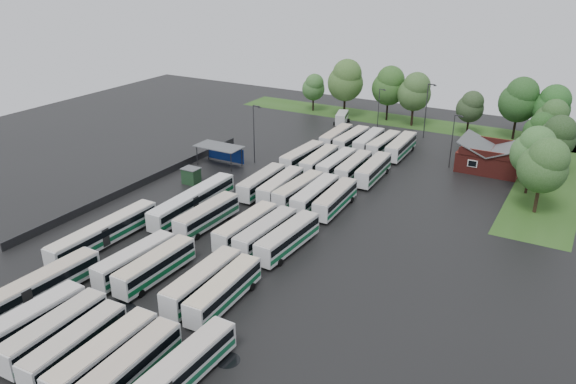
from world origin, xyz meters
The scene contains 60 objects.
ground centered at (0.00, 0.00, 0.00)m, with size 160.00×160.00×0.00m, color black.
brick_building centered at (24.00, 42.77, 1.87)m, with size 10.07×8.60×5.39m.
wash_shed centered at (-17.20, 22.02, 2.99)m, with size 8.20×4.20×3.58m.
utility_hut centered at (-16.20, 12.60, 1.32)m, with size 2.70×2.20×2.62m.
grass_strip_north centered at (2.00, 64.80, 0.01)m, with size 80.00×10.00×0.01m, color #2A5118.
grass_strip_east centered at (34.00, 42.80, 0.01)m, with size 10.00×50.00×0.01m, color #2A5118.
west_fence centered at (-22.20, 8.00, 0.60)m, with size 0.10×50.00×1.20m, color #2D2D30.
bus_r0c0 centered at (-4.49, -26.19, 1.74)m, with size 2.83×11.47×3.17m.
bus_r0c1 centered at (-1.32, -25.90, 1.70)m, with size 2.68×11.15×3.09m.
bus_r0c2 centered at (1.88, -26.30, 1.67)m, with size 2.80×10.99×3.03m.
bus_r0c3 centered at (5.35, -26.19, 1.75)m, with size 2.60×11.44×3.17m.
bus_r0c4 centered at (8.34, -26.32, 1.74)m, with size 2.77×11.42×3.16m.
bus_r1c0 centered at (-4.30, -12.32, 1.68)m, with size 2.88×11.05×3.05m.
bus_r1c1 centered at (-1.30, -12.27, 1.70)m, with size 2.47×11.13×3.09m.
bus_r1c3 centered at (5.35, -12.27, 1.76)m, with size 2.67×11.56×3.21m.
bus_r1c4 centered at (8.34, -12.54, 1.73)m, with size 2.89×11.41×3.15m.
bus_r2c0 centered at (-4.35, 1.25, 1.73)m, with size 2.64×11.32×3.14m.
bus_r2c2 centered at (2.09, 0.97, 1.74)m, with size 2.71×11.39×3.15m.
bus_r2c3 centered at (5.14, 0.88, 1.73)m, with size 2.74×11.36×3.14m.
bus_r2c4 centered at (8.31, 0.91, 1.76)m, with size 2.93×11.58×3.20m.
bus_r3c0 centered at (-4.36, 14.99, 1.70)m, with size 2.77×11.21×3.10m.
bus_r3c1 centered at (-1.03, 15.13, 1.72)m, with size 2.95×11.33×3.12m.
bus_r3c2 centered at (2.03, 15.11, 1.70)m, with size 2.86×11.22×3.10m.
bus_r3c3 centered at (5.14, 14.48, 1.76)m, with size 2.70×11.57×3.21m.
bus_r3c4 centered at (8.24, 14.76, 1.71)m, with size 2.83×11.24×3.10m.
bus_r4c0 centered at (-4.57, 28.61, 1.73)m, with size 2.88×11.38×3.14m.
bus_r4c1 centered at (-1.02, 28.06, 1.71)m, with size 2.84×11.28×3.11m.
bus_r4c2 centered at (2.17, 28.13, 1.69)m, with size 2.42×11.08×3.08m.
bus_r4c3 centered at (5.21, 28.29, 1.68)m, with size 2.64×11.01×3.05m.
bus_r4c4 centered at (8.53, 28.60, 1.73)m, with size 2.84×11.36×3.14m.
bus_r5c0 centered at (-4.36, 41.89, 1.68)m, with size 2.67×11.07×3.06m.
bus_r5c1 centered at (-1.09, 41.71, 1.72)m, with size 2.70×11.29×3.13m.
bus_r5c2 centered at (2.14, 42.31, 1.69)m, with size 2.68×11.10×3.07m.
bus_r5c3 centered at (5.15, 42.17, 1.67)m, with size 2.75×11.02×3.04m.
bus_r5c4 centered at (8.44, 42.26, 1.76)m, with size 2.75×11.53×3.19m.
artic_bus_west_a centered at (-8.92, -23.00, 1.72)m, with size 3.00×16.82×3.11m.
artic_bus_west_b centered at (-8.96, 4.02, 1.76)m, with size 2.76×17.13×3.17m.
artic_bus_west_c centered at (-12.49, -9.24, 1.70)m, with size 2.45×16.55×3.07m.
minibus centered at (-9.86, 56.45, 1.36)m, with size 3.52×5.95×2.44m.
tree_north_0 centered at (-20.24, 63.11, 5.66)m, with size 5.31×5.31×8.80m.
tree_north_1 centered at (-11.51, 61.61, 8.44)m, with size 7.92×7.92×13.12m.
tree_north_2 centered at (-2.16, 63.79, 7.82)m, with size 7.33×7.33×12.15m.
tree_north_3 centered at (4.08, 62.34, 7.48)m, with size 7.02×7.02×11.62m.
tree_north_4 centered at (15.94, 61.83, 5.84)m, with size 5.49×5.49×9.09m.
tree_north_5 centered at (24.76, 63.00, 8.08)m, with size 7.58×7.58×12.56m.
tree_north_6 centered at (30.65, 62.87, 7.56)m, with size 7.10×7.10×11.75m.
tree_east_0 centered at (33.52, 28.06, 7.22)m, with size 6.78×6.78×11.23m.
tree_east_1 centered at (31.32, 34.84, 6.97)m, with size 6.54×6.54×10.83m.
tree_east_2 centered at (33.47, 45.41, 6.63)m, with size 6.23×6.23×10.31m.
tree_east_3 centered at (30.17, 51.93, 5.70)m, with size 5.35×5.35×8.86m.
tree_east_4 centered at (31.31, 58.70, 6.37)m, with size 5.98×5.98×9.90m.
lamp_post_ne centered at (17.96, 40.52, 5.45)m, with size 1.44×0.28×9.38m.
lamp_post_nw centered at (-12.60, 25.91, 6.03)m, with size 1.60×0.31×10.38m.
lamp_post_back_w centered at (-0.68, 54.35, 5.26)m, with size 1.40×0.27×9.06m.
lamp_post_back_e centered at (8.96, 55.05, 6.37)m, with size 1.69×0.33×10.97m.
puddle_0 centered at (-0.55, -19.49, 0.00)m, with size 4.61×4.61×0.01m, color black.
puddle_1 centered at (10.55, -19.08, 0.00)m, with size 3.31×3.31×0.01m, color black.
puddle_2 centered at (-9.43, 4.23, 0.00)m, with size 7.66×7.66×0.01m, color black.
puddle_3 centered at (5.60, -2.57, 0.00)m, with size 3.24×3.24×0.01m, color black.
puddle_4 centered at (13.75, -19.67, 0.00)m, with size 2.33×2.33×0.01m, color black.
Camera 1 is at (38.74, -52.44, 33.80)m, focal length 35.00 mm.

